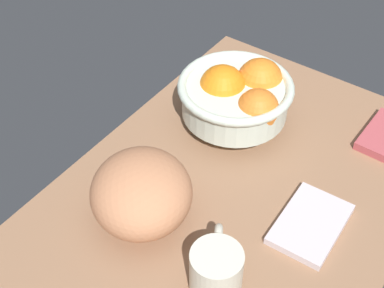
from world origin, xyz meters
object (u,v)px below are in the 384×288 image
at_px(bread_loaf, 141,192).
at_px(napkin_folded, 310,224).
at_px(fruit_bowl, 239,95).
at_px(mug, 216,270).

height_order(bread_loaf, napkin_folded, bread_loaf).
distance_m(fruit_bowl, mug, 0.35).
height_order(napkin_folded, mug, mug).
bearing_deg(napkin_folded, fruit_bowl, -122.16).
relative_size(fruit_bowl, mug, 1.94).
bearing_deg(bread_loaf, napkin_folded, 120.06).
bearing_deg(fruit_bowl, mug, 27.17).
bearing_deg(fruit_bowl, bread_loaf, -0.96).
bearing_deg(mug, bread_loaf, -104.21).
relative_size(bread_loaf, napkin_folded, 1.25).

